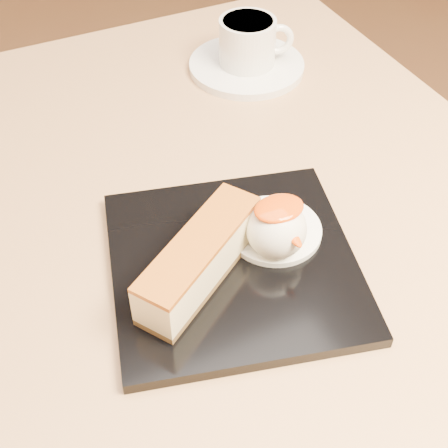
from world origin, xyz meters
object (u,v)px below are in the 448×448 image
cheesecake (200,259)px  coffee_cup (249,41)px  dessert_plate (233,264)px  ice_cream_scoop (276,229)px  saucer (247,66)px  table (167,318)px

cheesecake → coffee_cup: bearing=22.7°
dessert_plate → ice_cream_scoop: 0.05m
ice_cream_scoop → saucer: bearing=67.6°
dessert_plate → saucer: bearing=61.1°
dessert_plate → coffee_cup: coffee_cup is taller
ice_cream_scoop → coffee_cup: coffee_cup is taller
table → coffee_cup: size_ratio=8.40×
cheesecake → ice_cream_scoop: (0.08, 0.00, 0.00)m
table → saucer: saucer is taller
table → dessert_plate: size_ratio=3.64×
table → cheesecake: bearing=-84.8°
dessert_plate → saucer: (0.17, 0.30, -0.00)m
table → dessert_plate: bearing=-62.9°
coffee_cup → saucer: bearing=-180.0°
table → cheesecake: 0.21m
dessert_plate → cheesecake: cheesecake is taller
saucer → coffee_cup: (0.00, -0.00, 0.04)m
cheesecake → coffee_cup: coffee_cup is taller
ice_cream_scoop → cheesecake: bearing=180.0°
table → dessert_plate: 0.19m
dessert_plate → cheesecake: bearing=-171.9°
cheesecake → saucer: size_ratio=0.95×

